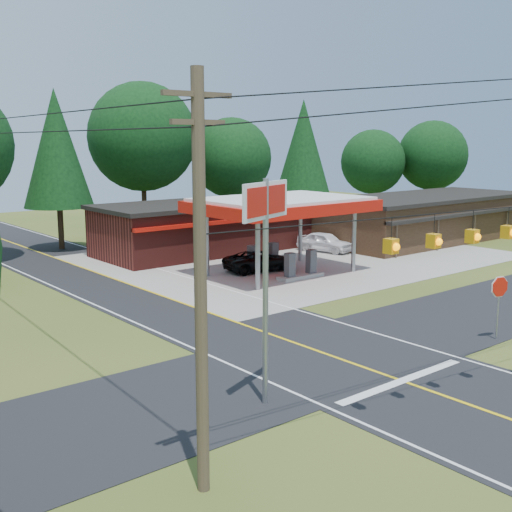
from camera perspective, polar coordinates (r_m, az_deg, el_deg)
ground at (r=25.86m, az=6.50°, el=-8.78°), size 120.00×120.00×0.00m
main_highway at (r=25.86m, az=6.50°, el=-8.76°), size 8.00×120.00×0.02m
cross_road at (r=25.86m, az=6.50°, el=-8.75°), size 70.00×7.00×0.02m
lane_center_yellow at (r=25.86m, az=6.50°, el=-8.72°), size 0.15×110.00×0.00m
gas_canopy at (r=40.29m, az=2.29°, el=4.36°), size 10.60×7.40×4.88m
convenience_store at (r=48.99m, az=-4.63°, el=2.62°), size 16.40×7.55×3.80m
strip_building at (r=56.65m, az=14.76°, el=3.35°), size 20.40×8.75×3.80m
utility_pole_near_left at (r=14.80m, az=-4.96°, el=-2.30°), size 1.80×0.30×10.00m
overhead_beacons at (r=20.04m, az=17.24°, el=3.51°), size 17.04×2.04×1.03m
treeline_backdrop at (r=44.93m, az=-15.28°, el=8.74°), size 70.27×51.59×13.30m
suv_car at (r=41.62m, az=0.37°, el=-0.45°), size 5.59×5.59×1.34m
sedan_car at (r=49.10m, az=6.14°, el=1.23°), size 5.22×5.22×1.50m
big_stop_sign at (r=19.79m, az=0.88°, el=1.65°), size 2.54×1.05×7.27m
octagonal_stop_sign at (r=28.95m, az=20.83°, el=-2.98°), size 0.94×0.27×2.80m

